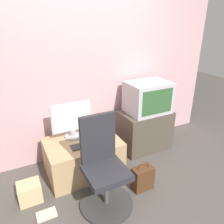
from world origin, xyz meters
TOP-DOWN VIEW (x-y plane):
  - ground_plane at (0.00, 0.00)m, footprint 12.00×12.00m
  - wall_back at (0.00, 1.32)m, footprint 4.40×0.05m
  - desk at (-0.22, 0.83)m, footprint 0.95×0.66m
  - side_stand at (0.86, 0.99)m, footprint 0.76×0.54m
  - main_monitor at (-0.29, 1.00)m, footprint 0.54×0.23m
  - keyboard at (-0.26, 0.72)m, footprint 0.29×0.14m
  - mouse at (-0.05, 0.74)m, footprint 0.06×0.03m
  - crt_tv at (0.88, 0.96)m, footprint 0.63×0.47m
  - office_chair at (-0.21, 0.21)m, footprint 0.60×0.60m
  - cardboard_box_lower at (-0.96, 0.60)m, footprint 0.25×0.22m
  - handbag at (0.30, 0.19)m, footprint 0.25×0.15m
  - book at (-0.84, 0.30)m, footprint 0.21×0.14m

SIDE VIEW (x-z plane):
  - ground_plane at x=0.00m, z-range 0.00..0.00m
  - book at x=-0.84m, z-range 0.00..0.02m
  - cardboard_box_lower at x=-0.96m, z-range 0.00..0.23m
  - handbag at x=0.30m, z-range -0.04..0.35m
  - desk at x=-0.22m, z-range 0.00..0.47m
  - side_stand at x=0.86m, z-range 0.00..0.62m
  - office_chair at x=-0.21m, z-range -0.11..0.92m
  - keyboard at x=-0.26m, z-range 0.47..0.48m
  - mouse at x=-0.05m, z-range 0.47..0.49m
  - main_monitor at x=-0.29m, z-range 0.47..0.95m
  - crt_tv at x=0.88m, z-range 0.62..1.08m
  - wall_back at x=0.00m, z-range 0.00..2.60m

